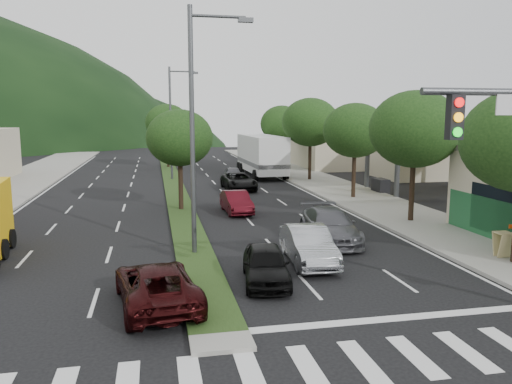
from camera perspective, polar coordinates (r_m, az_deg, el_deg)
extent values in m
plane|color=black|center=(13.63, -4.22, -16.21)|extent=(160.00, 160.00, 0.00)
cube|color=gray|center=(40.22, 8.96, 0.49)|extent=(5.00, 90.00, 0.15)
cube|color=#1F3513|center=(40.70, -9.31, 0.56)|extent=(1.60, 56.00, 0.12)
cube|color=silver|center=(11.86, -2.89, -20.20)|extent=(19.00, 2.20, 0.01)
cube|color=black|center=(12.68, 21.77, 7.93)|extent=(0.35, 0.25, 1.05)
cube|color=silver|center=(39.96, 19.50, 7.14)|extent=(12.00, 8.00, 0.50)
cube|color=#FFEC0D|center=(39.96, 19.48, 6.64)|extent=(12.20, 8.20, 0.50)
cylinder|color=#47494C|center=(35.98, 15.86, 2.88)|extent=(0.36, 0.36, 4.60)
cylinder|color=#47494C|center=(40.28, 26.03, 2.92)|extent=(0.36, 0.36, 4.60)
cylinder|color=#47494C|center=(40.46, 12.61, 3.61)|extent=(0.36, 0.36, 4.60)
cylinder|color=#47494C|center=(44.33, 22.11, 3.61)|extent=(0.36, 0.36, 4.60)
cube|color=black|center=(38.40, 14.05, 0.67)|extent=(0.80, 1.60, 1.10)
cube|color=black|center=(42.46, 23.83, 0.93)|extent=(0.80, 1.60, 1.10)
cube|color=beige|center=(60.15, 8.95, 5.59)|extent=(10.00, 16.00, 5.20)
cylinder|color=black|center=(28.03, 17.41, 0.75)|extent=(0.28, 0.28, 3.81)
ellipsoid|color=black|center=(27.79, 17.69, 6.87)|extent=(4.80, 4.80, 4.08)
cylinder|color=black|center=(35.20, 11.12, 2.34)|extent=(0.28, 0.28, 3.58)
ellipsoid|color=black|center=(35.01, 11.25, 6.93)|extent=(4.40, 4.40, 3.74)
cylinder|color=black|center=(44.53, 6.17, 3.97)|extent=(0.28, 0.28, 3.92)
ellipsoid|color=black|center=(44.39, 6.23, 7.93)|extent=(5.00, 5.00, 4.25)
cylinder|color=black|center=(54.12, 2.94, 4.72)|extent=(0.28, 0.28, 3.70)
ellipsoid|color=black|center=(54.00, 2.97, 7.79)|extent=(4.60, 4.60, 3.91)
cylinder|color=black|center=(30.56, -8.61, 1.20)|extent=(0.28, 0.28, 3.36)
ellipsoid|color=black|center=(30.34, -8.72, 6.14)|extent=(4.00, 4.00, 3.40)
cylinder|color=black|center=(56.41, -10.03, 4.78)|extent=(0.28, 0.28, 3.81)
ellipsoid|color=black|center=(56.30, -10.11, 7.82)|extent=(4.80, 4.80, 4.08)
cylinder|color=#47494C|center=(20.34, -7.30, 6.55)|extent=(0.20, 0.20, 10.00)
cylinder|color=#47494C|center=(20.80, -4.35, 19.38)|extent=(2.20, 0.12, 0.12)
cube|color=#47494C|center=(20.95, -1.19, 19.05)|extent=(0.60, 0.25, 0.18)
cylinder|color=#47494C|center=(45.30, -9.72, 7.64)|extent=(0.20, 0.20, 10.00)
cylinder|color=#47494C|center=(45.51, -8.45, 13.47)|extent=(2.20, 0.12, 0.12)
cube|color=#47494C|center=(45.58, -7.03, 13.36)|extent=(0.60, 0.25, 0.18)
imported|color=#A4A6AB|center=(19.77, 6.00, -6.04)|extent=(1.79, 4.46, 1.44)
imported|color=black|center=(15.69, -11.29, -10.34)|extent=(2.84, 5.04, 1.33)
imported|color=black|center=(17.44, 1.12, -8.27)|extent=(2.04, 3.98, 1.30)
imported|color=#56565B|center=(23.20, 8.43, -3.82)|extent=(2.57, 5.31, 1.49)
imported|color=#490C14|center=(29.73, -2.26, -1.17)|extent=(1.54, 3.99, 1.30)
imported|color=black|center=(39.08, -1.97, 1.24)|extent=(2.44, 4.92, 1.34)
imported|color=#55555B|center=(44.03, -2.63, 2.03)|extent=(1.82, 3.85, 1.27)
cylinder|color=black|center=(22.61, -26.94, -5.87)|extent=(0.36, 0.86, 0.84)
cylinder|color=black|center=(24.38, -26.24, -4.81)|extent=(0.36, 0.86, 0.84)
cube|color=silver|center=(48.02, 0.62, 4.45)|extent=(2.99, 10.16, 3.37)
cube|color=slate|center=(48.09, 0.62, 3.45)|extent=(3.05, 10.16, 0.39)
cylinder|color=black|center=(51.82, -1.92, 2.89)|extent=(0.41, 1.02, 1.01)
cylinder|color=black|center=(52.41, 1.11, 2.96)|extent=(0.41, 1.02, 1.01)
cylinder|color=black|center=(50.63, -1.66, 2.76)|extent=(0.41, 1.02, 1.01)
cylinder|color=black|center=(51.23, 1.43, 2.83)|extent=(0.41, 1.02, 1.01)
cylinder|color=black|center=(44.33, -0.07, 1.91)|extent=(0.41, 1.02, 1.01)
cylinder|color=black|center=(45.02, 3.42, 2.00)|extent=(0.41, 1.02, 1.01)
cube|color=tan|center=(22.12, 26.73, -5.53)|extent=(0.62, 0.28, 1.00)
cube|color=tan|center=(22.47, 26.08, -5.27)|extent=(0.62, 0.28, 1.00)
cube|color=tan|center=(22.19, 26.48, -4.21)|extent=(0.63, 0.52, 0.04)
cube|color=#D9410C|center=(22.01, 27.16, -3.52)|extent=(0.22, 0.03, 0.16)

